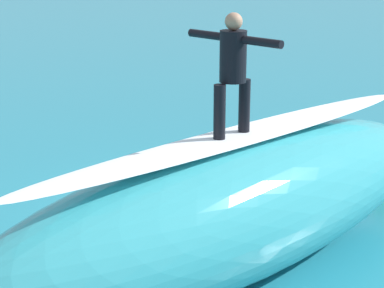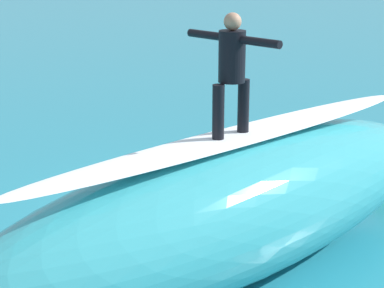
{
  "view_description": "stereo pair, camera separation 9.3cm",
  "coord_description": "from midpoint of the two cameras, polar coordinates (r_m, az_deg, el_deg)",
  "views": [
    {
      "loc": [
        4.43,
        9.87,
        4.47
      ],
      "look_at": [
        0.3,
        0.87,
        1.44
      ],
      "focal_mm": 62.83,
      "sensor_mm": 36.0,
      "label": 1
    },
    {
      "loc": [
        4.34,
        9.9,
        4.47
      ],
      "look_at": [
        0.3,
        0.87,
        1.44
      ],
      "focal_mm": 62.83,
      "sensor_mm": 36.0,
      "label": 2
    }
  ],
  "objects": [
    {
      "name": "surfer_riding",
      "position": [
        8.54,
        3.18,
        6.65
      ],
      "size": [
        0.62,
        1.45,
        1.59
      ],
      "rotation": [
        0.0,
        0.0,
        0.36
      ],
      "color": "black",
      "rests_on": "surfboard_riding"
    },
    {
      "name": "surfboard_riding",
      "position": [
        8.77,
        3.08,
        0.47
      ],
      "size": [
        1.91,
        1.12,
        0.06
      ],
      "primitive_type": "ellipsoid",
      "rotation": [
        0.0,
        0.0,
        0.36
      ],
      "color": "#E0563D",
      "rests_on": "wave_crest"
    },
    {
      "name": "wave_foam_lip",
      "position": [
        8.88,
        3.82,
        0.73
      ],
      "size": [
        7.0,
        2.93,
        0.08
      ],
      "primitive_type": "ellipsoid",
      "rotation": [
        0.0,
        0.0,
        0.32
      ],
      "color": "white",
      "rests_on": "wave_crest"
    },
    {
      "name": "ground_plane",
      "position": [
        11.7,
        -0.64,
        -5.47
      ],
      "size": [
        120.0,
        120.0,
        0.0
      ],
      "primitive_type": "plane",
      "color": "teal"
    },
    {
      "name": "surfboard_paddling",
      "position": [
        12.24,
        -2.65,
        -4.22
      ],
      "size": [
        2.11,
        1.0,
        0.08
      ],
      "primitive_type": "ellipsoid",
      "rotation": [
        0.0,
        0.0,
        -2.92
      ],
      "color": "#33B2D1",
      "rests_on": "ground_plane"
    },
    {
      "name": "surfer_paddling",
      "position": [
        12.11,
        -3.17,
        -3.58
      ],
      "size": [
        1.71,
        0.62,
        0.31
      ],
      "rotation": [
        0.0,
        0.0,
        -2.92
      ],
      "color": "black",
      "rests_on": "surfboard_paddling"
    },
    {
      "name": "wave_crest",
      "position": [
        9.21,
        3.7,
        -5.34
      ],
      "size": [
        8.62,
        4.63,
        1.95
      ],
      "primitive_type": "ellipsoid",
      "rotation": [
        0.0,
        0.0,
        0.32
      ],
      "color": "teal",
      "rests_on": "ground_plane"
    },
    {
      "name": "foam_patch_far",
      "position": [
        12.55,
        2.15,
        -3.53
      ],
      "size": [
        0.57,
        0.67,
        0.15
      ],
      "primitive_type": "ellipsoid",
      "rotation": [
        0.0,
        0.0,
        1.92
      ],
      "color": "white",
      "rests_on": "ground_plane"
    }
  ]
}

